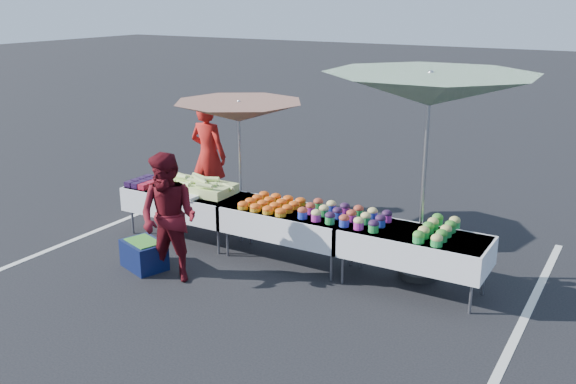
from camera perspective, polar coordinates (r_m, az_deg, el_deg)
The scene contains 17 objects.
ground at distance 9.03m, azimuth 0.00°, elevation -6.08°, with size 80.00×80.00×0.00m, color black.
stripe_left at distance 10.88m, azimuth -14.73°, elevation -2.53°, with size 0.10×5.00×0.00m, color silver.
stripe_right at distance 8.06m, azimuth 20.40°, elevation -10.20°, with size 0.10×5.00×0.00m, color silver.
table_left at distance 9.79m, azimuth -9.14°, elevation -0.78°, with size 1.86×0.81×0.75m.
table_center at distance 8.81m, azimuth 0.00°, elevation -2.59°, with size 1.86×0.81×0.75m.
table_right at distance 8.11m, azimuth 11.09°, elevation -4.70°, with size 1.86×0.81×0.75m.
berry_punnets at distance 10.14m, azimuth -12.52°, elevation 0.87°, with size 0.40×0.54×0.08m.
corn_pile at distance 9.61m, azimuth -7.95°, elevation 0.52°, with size 1.16×0.57×0.26m.
plastic_bags at distance 9.33m, azimuth -8.92°, elevation -0.43°, with size 0.30×0.25×0.05m, color white.
carrot_bowls at distance 8.86m, azimuth -1.43°, elevation -1.02°, with size 0.75×0.69×0.11m.
potato_cups at distance 8.36m, azimuth 5.04°, elevation -1.97°, with size 1.14×0.58×0.16m.
bean_baskets at distance 8.03m, azimuth 13.12°, elevation -3.24°, with size 0.36×0.86×0.15m.
vendor at distance 11.06m, azimuth -7.08°, elevation 3.25°, with size 0.68×0.45×1.86m, color red.
customer at distance 8.29m, azimuth -10.57°, elevation -2.30°, with size 0.82×0.64×1.68m, color #590D15.
umbrella_left at distance 9.81m, azimuth -4.39°, elevation 7.05°, with size 2.29×2.29×2.04m.
umbrella_right at distance 8.03m, azimuth 12.48°, elevation 8.76°, with size 3.50×3.50×2.69m.
storage_bin at distance 8.93m, azimuth -12.68°, elevation -5.39°, with size 0.70×0.60×0.39m.
Camera 1 is at (4.18, -7.17, 3.55)m, focal length 40.00 mm.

